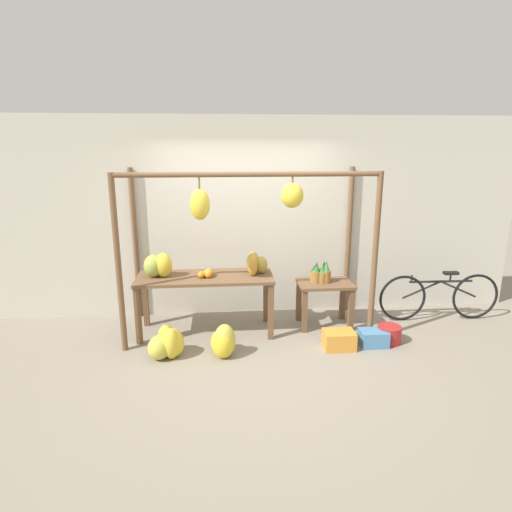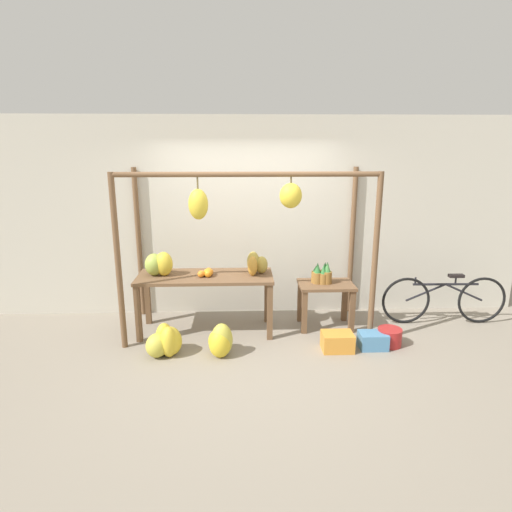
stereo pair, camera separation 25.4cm
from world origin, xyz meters
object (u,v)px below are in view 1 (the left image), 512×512
Objects in this scene: banana_pile_ground_right at (223,342)px; fruit_crate_purple at (373,338)px; pineapple_cluster at (321,274)px; banana_pile_on_table at (158,265)px; orange_pile at (207,273)px; banana_pile_ground_left at (168,343)px; parked_bicycle at (439,296)px; papaya_pile at (255,264)px; fruit_crate_white at (339,340)px; blue_bucket at (389,334)px.

banana_pile_ground_right reaches higher than fruit_crate_purple.
banana_pile_ground_right is 1.85m from fruit_crate_purple.
pineapple_cluster is 0.69× the size of banana_pile_ground_right.
banana_pile_on_table is at bearing 138.44° from banana_pile_ground_right.
orange_pile is 1.53m from pineapple_cluster.
banana_pile_ground_left is at bearing -178.43° from fruit_crate_purple.
parked_bicycle is (3.84, 0.12, -0.57)m from banana_pile_on_table.
orange_pile is (0.62, -0.06, -0.10)m from banana_pile_on_table.
papaya_pile is at bearing -176.12° from pineapple_cluster.
pineapple_cluster is (2.13, 0.08, -0.19)m from banana_pile_on_table.
pineapple_cluster is at bearing -178.78° from parked_bicycle.
pineapple_cluster is (1.52, 0.14, -0.09)m from orange_pile.
pineapple_cluster is at bearing 20.80° from banana_pile_ground_left.
fruit_crate_white is at bearing -175.30° from fruit_crate_purple.
fruit_crate_purple is (0.52, -0.68, -0.63)m from pineapple_cluster.
banana_pile_ground_right reaches higher than fruit_crate_white.
fruit_crate_purple is at bearing -149.01° from parked_bicycle.
parked_bicycle is 1.41m from fruit_crate_purple.
banana_pile_on_table is 1.02m from banana_pile_ground_left.
banana_pile_ground_right is at bearing -121.19° from papaya_pile.
banana_pile_on_table reaches higher than fruit_crate_white.
blue_bucket reaches higher than fruit_crate_purple.
banana_pile_ground_left reaches higher than fruit_crate_white.
banana_pile_ground_right is 3.16m from parked_bicycle.
banana_pile_on_table is 1.34× the size of blue_bucket.
pineapple_cluster is 0.17× the size of parked_bicycle.
parked_bicycle is (3.68, 0.78, 0.18)m from banana_pile_ground_left.
pineapple_cluster reaches higher than banana_pile_ground_left.
fruit_crate_purple is at bearing 1.57° from banana_pile_ground_left.
pineapple_cluster is 0.80× the size of fruit_crate_white.
fruit_crate_white reaches higher than fruit_crate_purple.
banana_pile_ground_left is 1.48m from papaya_pile.
orange_pile is at bearing 160.02° from fruit_crate_white.
banana_pile_ground_right reaches higher than blue_bucket.
banana_pile_on_table is 0.91× the size of banana_pile_ground_right.
pineapple_cluster is 0.91m from papaya_pile.
banana_pile_on_table is 1.24m from papaya_pile.
banana_pile_on_table reaches higher than pineapple_cluster.
parked_bicycle reaches higher than fruit_crate_purple.
banana_pile_on_table is 0.23× the size of parked_bicycle.
banana_pile_on_table is 2.43m from fruit_crate_white.
banana_pile_ground_right is 1.41m from fruit_crate_white.
fruit_crate_purple is at bearing -14.91° from orange_pile.
papaya_pile is (-0.96, 0.66, 0.80)m from fruit_crate_white.
parked_bicycle is at bearing 33.90° from blue_bucket.
banana_pile_ground_right is at bearing -175.07° from blue_bucket.
fruit_crate_white is (0.07, -0.72, -0.62)m from pineapple_cluster.
fruit_crate_purple is (2.65, -0.60, -0.82)m from banana_pile_on_table.
fruit_crate_white is at bearing -34.32° from papaya_pile.
banana_pile_ground_right is (0.80, -0.71, -0.75)m from banana_pile_on_table.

